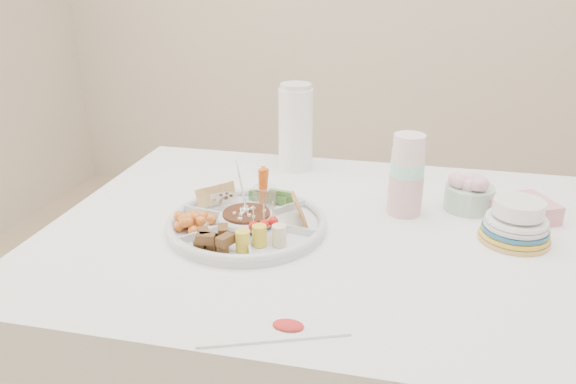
% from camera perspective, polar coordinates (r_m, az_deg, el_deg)
% --- Properties ---
extents(dining_table, '(1.52, 1.02, 0.76)m').
position_cam_1_polar(dining_table, '(1.57, 6.77, -16.42)').
color(dining_table, white).
rests_on(dining_table, floor).
extents(party_tray, '(0.44, 0.44, 0.04)m').
position_cam_1_polar(party_tray, '(1.36, -4.23, -2.95)').
color(party_tray, silver).
rests_on(party_tray, dining_table).
extents(bean_dip, '(0.13, 0.13, 0.04)m').
position_cam_1_polar(bean_dip, '(1.36, -4.24, -2.67)').
color(bean_dip, black).
rests_on(bean_dip, party_tray).
extents(tortillas, '(0.13, 0.13, 0.06)m').
position_cam_1_polar(tortillas, '(1.36, 1.22, -1.87)').
color(tortillas, '#BC7240').
rests_on(tortillas, party_tray).
extents(carrot_cucumber, '(0.14, 0.14, 0.11)m').
position_cam_1_polar(carrot_cucumber, '(1.45, -1.91, 0.56)').
color(carrot_cucumber, orange).
rests_on(carrot_cucumber, party_tray).
extents(pita_raisins, '(0.12, 0.12, 0.05)m').
position_cam_1_polar(pita_raisins, '(1.45, -7.02, -0.39)').
color(pita_raisins, '#DFBA56').
rests_on(pita_raisins, party_tray).
extents(cherries, '(0.13, 0.13, 0.04)m').
position_cam_1_polar(cherries, '(1.36, -9.74, -2.67)').
color(cherries, orange).
rests_on(cherries, party_tray).
extents(granola_chunks, '(0.12, 0.12, 0.05)m').
position_cam_1_polar(granola_chunks, '(1.25, -6.99, -4.74)').
color(granola_chunks, '#503517').
rests_on(granola_chunks, party_tray).
extents(banana_tomato, '(0.12, 0.12, 0.09)m').
position_cam_1_polar(banana_tomato, '(1.25, -1.05, -3.52)').
color(banana_tomato, '#FDED82').
rests_on(banana_tomato, party_tray).
extents(cup_stack, '(0.10, 0.10, 0.24)m').
position_cam_1_polar(cup_stack, '(1.44, 12.01, 2.32)').
color(cup_stack, silver).
rests_on(cup_stack, dining_table).
extents(thermos, '(0.12, 0.12, 0.27)m').
position_cam_1_polar(thermos, '(1.72, 0.78, 6.68)').
color(thermos, white).
rests_on(thermos, dining_table).
extents(flower_bowl, '(0.13, 0.13, 0.09)m').
position_cam_1_polar(flower_bowl, '(1.53, 17.97, -0.02)').
color(flower_bowl, '#A3C3AD').
rests_on(flower_bowl, dining_table).
extents(napkin_stack, '(0.19, 0.18, 0.05)m').
position_cam_1_polar(napkin_stack, '(1.53, 22.66, -1.70)').
color(napkin_stack, pink).
rests_on(napkin_stack, dining_table).
extents(plate_stack, '(0.21, 0.21, 0.10)m').
position_cam_1_polar(plate_stack, '(1.39, 22.20, -2.69)').
color(plate_stack, gold).
rests_on(plate_stack, dining_table).
extents(placemat, '(0.28, 0.18, 0.01)m').
position_cam_1_polar(placemat, '(1.03, -1.65, -13.44)').
color(placemat, white).
rests_on(placemat, dining_table).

